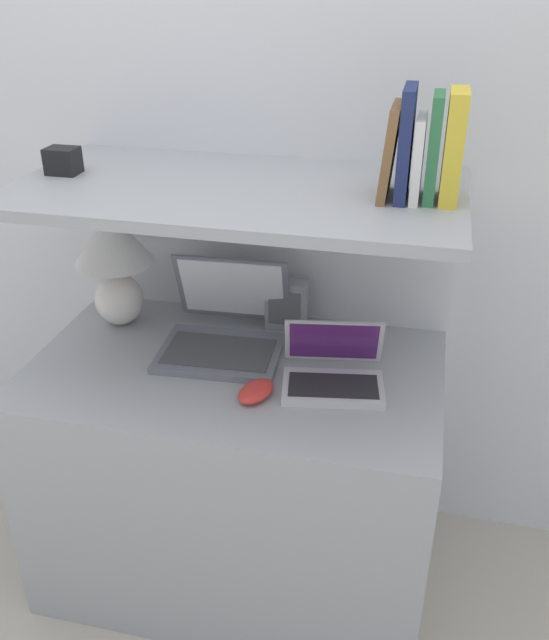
{
  "coord_description": "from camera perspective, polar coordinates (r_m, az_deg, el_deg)",
  "views": [
    {
      "loc": [
        0.45,
        -1.13,
        1.68
      ],
      "look_at": [
        0.11,
        0.32,
        0.88
      ],
      "focal_mm": 38.0,
      "sensor_mm": 36.0,
      "label": 1
    }
  ],
  "objects": [
    {
      "name": "laptop_large",
      "position": [
        1.87,
        -4.25,
        -0.97
      ],
      "size": [
        0.34,
        0.35,
        0.23
      ],
      "color": "slate",
      "rests_on": "desk"
    },
    {
      "name": "computer_mouse",
      "position": [
        1.67,
        -1.58,
        -6.01
      ],
      "size": [
        0.1,
        0.13,
        0.03
      ],
      "color": "red",
      "rests_on": "desk"
    },
    {
      "name": "desk",
      "position": [
        2.01,
        -3.12,
        -12.74
      ],
      "size": [
        1.09,
        0.64,
        0.72
      ],
      "color": "#999EA3",
      "rests_on": "ground_plane"
    },
    {
      "name": "book_white",
      "position": [
        1.58,
        12.01,
        13.17
      ],
      "size": [
        0.02,
        0.14,
        0.18
      ],
      "color": "silver",
      "rests_on": "shelf"
    },
    {
      "name": "book_navy",
      "position": [
        1.57,
        10.99,
        14.36
      ],
      "size": [
        0.03,
        0.15,
        0.24
      ],
      "color": "navy",
      "rests_on": "shelf"
    },
    {
      "name": "shelf_gadget",
      "position": [
        1.83,
        -17.4,
        12.68
      ],
      "size": [
        0.08,
        0.06,
        0.07
      ],
      "color": "black",
      "rests_on": "shelf"
    },
    {
      "name": "book_green",
      "position": [
        1.57,
        13.27,
        13.91
      ],
      "size": [
        0.02,
        0.12,
        0.23
      ],
      "color": "#2D7042",
      "rests_on": "shelf"
    },
    {
      "name": "router_box",
      "position": [
        1.95,
        1.0,
        1.31
      ],
      "size": [
        0.12,
        0.06,
        0.15
      ],
      "color": "gray",
      "rests_on": "desk"
    },
    {
      "name": "laptop_small",
      "position": [
        1.71,
        4.97,
        -4.41
      ],
      "size": [
        0.28,
        0.24,
        0.15
      ],
      "color": "silver",
      "rests_on": "desk"
    },
    {
      "name": "wall_back",
      "position": [
        1.95,
        -0.55,
        13.99
      ],
      "size": [
        6.0,
        0.05,
        2.4
      ],
      "color": "silver",
      "rests_on": "ground_plane"
    },
    {
      "name": "shelf",
      "position": [
        1.67,
        -3.16,
        10.76
      ],
      "size": [
        1.09,
        0.58,
        0.03
      ],
      "color": "#999EA3",
      "rests_on": "back_riser"
    },
    {
      "name": "table_lamp",
      "position": [
        1.97,
        -13.38,
        5.3
      ],
      "size": [
        0.23,
        0.23,
        0.34
      ],
      "color": "white",
      "rests_on": "desk"
    },
    {
      "name": "book_yellow",
      "position": [
        1.57,
        14.85,
        13.88
      ],
      "size": [
        0.04,
        0.13,
        0.24
      ],
      "color": "gold",
      "rests_on": "shelf"
    },
    {
      "name": "book_brown",
      "position": [
        1.57,
        9.69,
        13.8
      ],
      "size": [
        0.04,
        0.16,
        0.21
      ],
      "color": "brown",
      "rests_on": "shelf"
    },
    {
      "name": "back_riser",
      "position": [
        2.15,
        -0.76,
        -2.43
      ],
      "size": [
        1.09,
        0.04,
        1.17
      ],
      "color": "silver",
      "rests_on": "ground_plane"
    }
  ]
}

